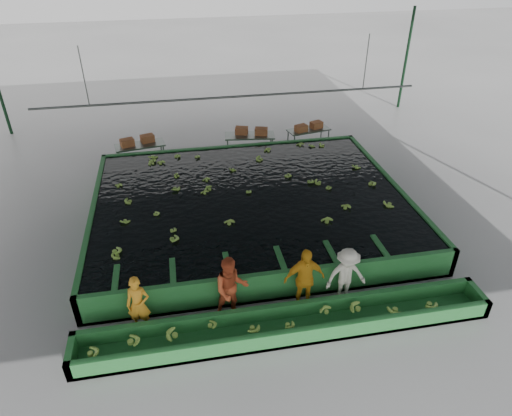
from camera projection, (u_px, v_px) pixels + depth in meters
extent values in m
plane|color=gray|center=(259.00, 244.00, 13.96)|extent=(80.00, 80.00, 0.00)
cube|color=slate|center=(260.00, 82.00, 11.31)|extent=(20.00, 22.00, 0.04)
cube|color=black|center=(250.00, 196.00, 14.76)|extent=(9.70, 7.70, 0.00)
cylinder|color=#59605B|center=(233.00, 97.00, 16.53)|extent=(0.08, 0.08, 14.00)
cylinder|color=#59605B|center=(84.00, 77.00, 15.21)|extent=(0.04, 0.04, 2.00)
cylinder|color=#59605B|center=(366.00, 62.00, 16.80)|extent=(0.04, 0.04, 2.00)
imported|color=orange|center=(138.00, 304.00, 10.67)|extent=(0.61, 0.45, 1.53)
imported|color=#B44422|center=(231.00, 289.00, 10.96)|extent=(0.89, 0.70, 1.76)
imported|color=orange|center=(304.00, 279.00, 11.25)|extent=(1.05, 0.46, 1.77)
imported|color=beige|center=(346.00, 276.00, 11.47)|extent=(1.05, 0.60, 1.62)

